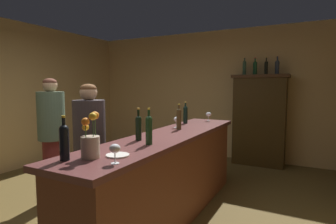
{
  "coord_description": "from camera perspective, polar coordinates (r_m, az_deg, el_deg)",
  "views": [
    {
      "loc": [
        2.05,
        -2.52,
        1.52
      ],
      "look_at": [
        0.71,
        0.04,
        1.25
      ],
      "focal_mm": 29.07,
      "sensor_mm": 36.0,
      "label": 1
    }
  ],
  "objects": [
    {
      "name": "display_bottle_midleft",
      "position": [
        5.52,
        17.79,
        8.92
      ],
      "size": [
        0.08,
        0.08,
        0.33
      ],
      "color": "#153C20",
      "rests_on": "display_cabinet"
    },
    {
      "name": "display_bottle_left",
      "position": [
        5.56,
        15.73,
        9.04
      ],
      "size": [
        0.07,
        0.07,
        0.33
      ],
      "color": "#2C4833",
      "rests_on": "display_cabinet"
    },
    {
      "name": "wine_bottle_pinot",
      "position": [
        2.1,
        -20.92,
        -5.63
      ],
      "size": [
        0.07,
        0.07,
        0.33
      ],
      "color": "black",
      "rests_on": "bar_counter"
    },
    {
      "name": "wine_bottle_malbec",
      "position": [
        2.5,
        -4.02,
        -3.48
      ],
      "size": [
        0.06,
        0.06,
        0.34
      ],
      "color": "#1C3D1B",
      "rests_on": "bar_counter"
    },
    {
      "name": "display_bottle_center",
      "position": [
        5.49,
        19.88,
        8.86
      ],
      "size": [
        0.06,
        0.06,
        0.33
      ],
      "color": "black",
      "rests_on": "display_cabinet"
    },
    {
      "name": "patron_near_entrance",
      "position": [
        3.23,
        -16.06,
        -6.85
      ],
      "size": [
        0.36,
        0.36,
        1.55
      ],
      "rotation": [
        0.0,
        0.0,
        0.46
      ],
      "color": "#BBA29A",
      "rests_on": "ground"
    },
    {
      "name": "wine_glass_rear",
      "position": [
        4.22,
        8.49,
        -0.51
      ],
      "size": [
        0.08,
        0.08,
        0.14
      ],
      "color": "white",
      "rests_on": "bar_counter"
    },
    {
      "name": "display_cabinet",
      "position": [
        5.52,
        18.59,
        -1.27
      ],
      "size": [
        1.03,
        0.44,
        1.74
      ],
      "color": "#36260E",
      "rests_on": "ground"
    },
    {
      "name": "bar_counter",
      "position": [
        3.17,
        0.03,
        -13.44
      ],
      "size": [
        0.62,
        3.04,
        0.99
      ],
      "color": "brown",
      "rests_on": "ground"
    },
    {
      "name": "floor",
      "position": [
        3.59,
        -10.96,
        -19.77
      ],
      "size": [
        8.19,
        8.19,
        0.0
      ],
      "primitive_type": "plane",
      "color": "brown",
      "rests_on": "ground"
    },
    {
      "name": "display_bottle_midright",
      "position": [
        5.46,
        21.92,
        8.84
      ],
      "size": [
        0.08,
        0.08,
        0.33
      ],
      "color": "#242B36",
      "rests_on": "display_cabinet"
    },
    {
      "name": "wine_bottle_chardonnay",
      "position": [
        3.36,
        2.3,
        -1.21
      ],
      "size": [
        0.06,
        0.06,
        0.32
      ],
      "color": "#45351B",
      "rests_on": "bar_counter"
    },
    {
      "name": "wine_bottle_riesling",
      "position": [
        2.71,
        -6.21,
        -3.02
      ],
      "size": [
        0.06,
        0.06,
        0.32
      ],
      "color": "black",
      "rests_on": "bar_counter"
    },
    {
      "name": "cheese_plate",
      "position": [
        2.15,
        -10.5,
        -8.9
      ],
      "size": [
        0.18,
        0.18,
        0.01
      ],
      "primitive_type": "cylinder",
      "color": "white",
      "rests_on": "bar_counter"
    },
    {
      "name": "wine_glass_mid",
      "position": [
        3.51,
        1.77,
        -1.63
      ],
      "size": [
        0.07,
        0.07,
        0.14
      ],
      "color": "white",
      "rests_on": "bar_counter"
    },
    {
      "name": "wine_bottle_merlot",
      "position": [
        3.92,
        3.67,
        -0.35
      ],
      "size": [
        0.06,
        0.06,
        0.31
      ],
      "color": "black",
      "rests_on": "bar_counter"
    },
    {
      "name": "wine_glass_front",
      "position": [
        1.93,
        -11.08,
        -7.63
      ],
      "size": [
        0.08,
        0.08,
        0.14
      ],
      "color": "white",
      "rests_on": "bar_counter"
    },
    {
      "name": "wall_back",
      "position": [
        6.09,
        8.04,
        3.72
      ],
      "size": [
        5.47,
        0.12,
        2.69
      ],
      "primitive_type": "cube",
      "color": "tan",
      "rests_on": "ground"
    },
    {
      "name": "flower_arrangement",
      "position": [
        2.12,
        -15.98,
        -6.04
      ],
      "size": [
        0.15,
        0.15,
        0.35
      ],
      "color": "tan",
      "rests_on": "bar_counter"
    },
    {
      "name": "patron_by_cabinet",
      "position": [
        3.86,
        -23.16,
        -4.42
      ],
      "size": [
        0.34,
        0.34,
        1.62
      ],
      "rotation": [
        0.0,
        0.0,
        0.46
      ],
      "color": "maroon",
      "rests_on": "ground"
    }
  ]
}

